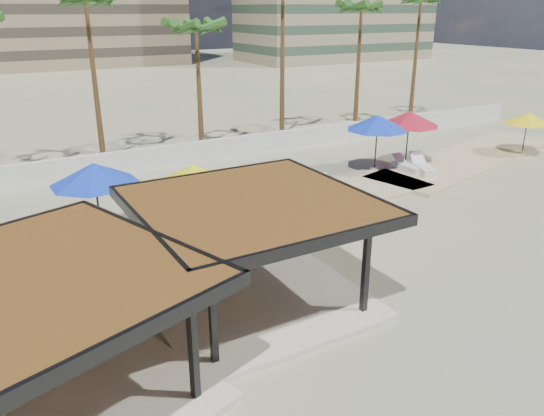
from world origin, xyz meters
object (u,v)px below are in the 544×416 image
Objects in this scene: pavilion_west at (33,333)px; lounger_b at (327,191)px; lounger_a at (104,241)px; lounger_d at (422,168)px; pavilion_central at (253,242)px; umbrella_c at (409,119)px; lounger_c at (407,167)px.

lounger_b is (13.56, 8.34, -1.60)m from pavilion_west.
lounger_b is at bearing -82.49° from lounger_a.
lounger_a is at bearing 114.87° from lounger_d.
lounger_a is (-3.09, 5.90, -1.58)m from pavilion_central.
lounger_b is (10.44, 0.60, -0.01)m from lounger_a.
pavilion_west is at bearing 134.73° from lounger_d.
pavilion_central is 16.76m from umbrella_c.
pavilion_central is 2.66× the size of lounger_d.
lounger_a is 16.71m from lounger_c.
lounger_c is 0.80× the size of lounger_d.
lounger_a is at bearing -170.90° from umbrella_c.
lounger_c is at bearing 29.57° from pavilion_central.
lounger_c is at bearing 7.30° from pavilion_west.
lounger_b is at bearing 13.04° from pavilion_west.
pavilion_central is 9.94m from lounger_b.
umbrella_c reaches higher than lounger_d.
lounger_d is at bearing 26.57° from pavilion_central.
lounger_d is at bearing -101.03° from umbrella_c.
pavilion_central is 2.91× the size of lounger_a.
lounger_c is (16.61, 1.83, -0.02)m from lounger_a.
umbrella_c reaches higher than lounger_a.
pavilion_central is 6.84m from lounger_a.
lounger_b reaches higher than lounger_c.
lounger_d is (0.48, -0.67, 0.03)m from lounger_c.
pavilion_west is 1.88× the size of umbrella_c.
pavilion_west is at bearing 117.22° from lounger_c.
umbrella_c reaches higher than lounger_c.
umbrella_c is at bearing -38.26° from lounger_c.
pavilion_central is 6.48m from pavilion_west.
lounger_d is at bearing 5.19° from pavilion_west.
pavilion_west is (-6.21, -1.84, 0.01)m from pavilion_central.
pavilion_central is 1.49× the size of umbrella_c.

